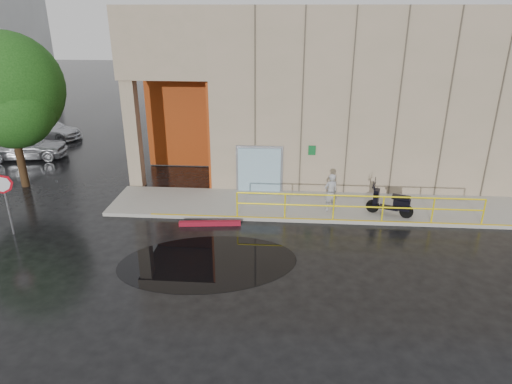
# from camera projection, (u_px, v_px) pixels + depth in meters

# --- Properties ---
(ground) EXTENTS (120.00, 120.00, 0.00)m
(ground) POSITION_uv_depth(u_px,v_px,m) (242.00, 260.00, 15.38)
(ground) COLOR black
(ground) RESTS_ON ground
(sidewalk) EXTENTS (20.00, 3.00, 0.15)m
(sidewalk) POSITION_uv_depth(u_px,v_px,m) (347.00, 207.00, 19.24)
(sidewalk) COLOR #99968B
(sidewalk) RESTS_ON ground
(building) EXTENTS (20.00, 10.17, 8.00)m
(building) POSITION_uv_depth(u_px,v_px,m) (360.00, 84.00, 23.59)
(building) COLOR gray
(building) RESTS_ON ground
(guardrail) EXTENTS (9.56, 0.06, 1.03)m
(guardrail) POSITION_uv_depth(u_px,v_px,m) (358.00, 207.00, 17.74)
(guardrail) COLOR yellow
(guardrail) RESTS_ON sidewalk
(person) EXTENTS (0.68, 0.58, 1.60)m
(person) POSITION_uv_depth(u_px,v_px,m) (331.00, 192.00, 18.45)
(person) COLOR #999A9E
(person) RESTS_ON sidewalk
(scooter) EXTENTS (1.90, 1.17, 1.43)m
(scooter) POSITION_uv_depth(u_px,v_px,m) (391.00, 196.00, 18.02)
(scooter) COLOR black
(scooter) RESTS_ON sidewalk
(stop_sign) EXTENTS (0.62, 0.43, 2.37)m
(stop_sign) POSITION_uv_depth(u_px,v_px,m) (4.00, 191.00, 16.44)
(stop_sign) COLOR slate
(stop_sign) RESTS_ON ground
(red_curb) EXTENTS (2.41, 0.43, 0.18)m
(red_curb) POSITION_uv_depth(u_px,v_px,m) (210.00, 223.00, 17.76)
(red_curb) COLOR maroon
(red_curb) RESTS_ON ground
(puddle) EXTENTS (6.57, 4.74, 0.01)m
(puddle) POSITION_uv_depth(u_px,v_px,m) (208.00, 262.00, 15.23)
(puddle) COLOR black
(puddle) RESTS_ON ground
(car_a) EXTENTS (4.71, 2.61, 1.52)m
(car_a) POSITION_uv_depth(u_px,v_px,m) (24.00, 146.00, 25.32)
(car_a) COLOR #A3A5AA
(car_a) RESTS_ON ground
(car_c) EXTENTS (4.34, 2.35, 1.19)m
(car_c) POSITION_uv_depth(u_px,v_px,m) (50.00, 130.00, 29.24)
(car_c) COLOR #B6B7BF
(car_c) RESTS_ON ground
(tree_near) EXTENTS (4.94, 4.94, 7.06)m
(tree_near) POSITION_uv_depth(u_px,v_px,m) (8.00, 94.00, 19.89)
(tree_near) COLOR #301E10
(tree_near) RESTS_ON ground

